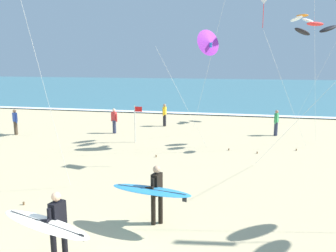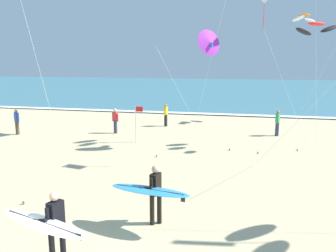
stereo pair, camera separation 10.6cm
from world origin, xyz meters
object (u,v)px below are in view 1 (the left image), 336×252
Objects in this scene: kite_arc_amber_far at (302,19)px; lifeguard_flag at (136,120)px; bystander_green_top at (276,123)px; bystander_yellow_top at (165,115)px; kite_arc_scarlet_low at (315,28)px; surfer_lead at (52,224)px; surfer_trailing at (154,191)px; bystander_red_top at (114,121)px; kite_delta_violet_close at (209,43)px; bystander_blue_top at (15,122)px.

kite_arc_amber_far is 14.59m from lifeguard_flag.
bystander_green_top is 1.00× the size of bystander_yellow_top.
surfer_lead is at bearing -120.04° from kite_arc_scarlet_low.
kite_arc_amber_far reaches higher than lifeguard_flag.
kite_arc_scarlet_low reaches higher than lifeguard_flag.
surfer_trailing is 1.52× the size of bystander_green_top.
kite_arc_amber_far reaches higher than bystander_red_top.
surfer_trailing is at bearing -108.58° from kite_arc_amber_far.
lifeguard_flag is (-4.02, 0.53, -4.14)m from kite_delta_violet_close.
kite_arc_amber_far reaches higher than surfer_lead.
lifeguard_flag is at bearing -44.66° from bystander_red_top.
kite_arc_amber_far reaches higher than kite_delta_violet_close.
surfer_trailing is 20.40m from kite_arc_amber_far.
bystander_green_top is at bearing 71.64° from surfer_trailing.
surfer_lead is 0.30× the size of kite_arc_amber_far.
bystander_red_top and bystander_blue_top have the same top height.
kite_arc_scarlet_low is at bearing -26.03° from bystander_yellow_top.
surfer_trailing is 9.90m from kite_delta_violet_close.
kite_arc_amber_far reaches higher than bystander_yellow_top.
bystander_green_top is (5.97, 15.29, -0.24)m from surfer_lead.
bystander_red_top is 3.96m from bystander_yellow_top.
surfer_lead reaches higher than bystander_blue_top.
kite_delta_violet_close is 3.83× the size of bystander_green_top.
lifeguard_flag is (-3.52, 9.40, 0.21)m from surfer_trailing.
bystander_green_top and bystander_blue_top have the same top height.
bystander_red_top is 6.09m from bystander_blue_top.
bystander_blue_top is at bearing -163.60° from bystander_red_top.
kite_arc_amber_far reaches higher than bystander_blue_top.
kite_delta_violet_close is at bearing -7.45° from lifeguard_flag.
bystander_yellow_top is (8.41, 4.74, 0.00)m from bystander_blue_top.
lifeguard_flag is (7.96, -0.37, 0.45)m from bystander_blue_top.
kite_delta_violet_close is 7.24m from bystander_green_top.
kite_arc_amber_far is 4.91× the size of bystander_yellow_top.
kite_arc_amber_far is at bearing 69.24° from surfer_lead.
bystander_green_top is 10.06m from bystander_red_top.
kite_arc_scarlet_low is 5.35m from kite_delta_violet_close.
kite_arc_amber_far is 15.21m from bystander_red_top.
kite_arc_scarlet_low is at bearing 61.35° from surfer_trailing.
surfer_trailing is 14.83m from bystander_yellow_top.
kite_arc_scarlet_low is at bearing -6.21° from bystander_red_top.
surfer_lead is 1.49× the size of bystander_yellow_top.
bystander_yellow_top is at bearing 168.26° from bystander_green_top.
surfer_lead is at bearing -110.76° from kite_arc_amber_far.
bystander_red_top is at bearing -149.85° from kite_arc_amber_far.
kite_delta_violet_close is 8.10m from bystander_red_top.
kite_arc_scarlet_low reaches higher than bystander_yellow_top.
bystander_yellow_top is at bearing 49.58° from bystander_red_top.
bystander_blue_top is 7.98m from lifeguard_flag.
kite_arc_amber_far is at bearing 42.72° from lifeguard_flag.
lifeguard_flag is at bearing 172.55° from kite_delta_violet_close.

